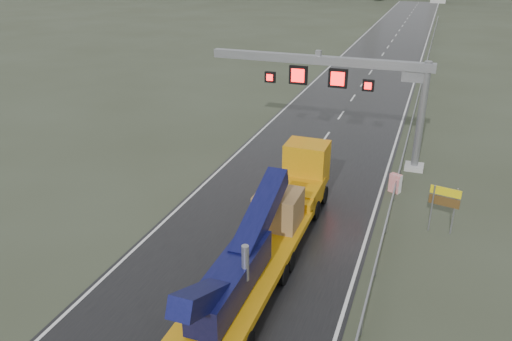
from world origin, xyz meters
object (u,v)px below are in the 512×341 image
at_px(exit_sign_pair, 444,201).
at_px(striped_barrier, 395,183).
at_px(sign_gantry, 349,80).
at_px(heavy_haul_truck, 271,226).

distance_m(exit_sign_pair, striped_barrier, 4.97).
relative_size(exit_sign_pair, striped_barrier, 2.23).
relative_size(sign_gantry, striped_barrier, 12.83).
xyz_separation_m(heavy_haul_truck, striped_barrier, (4.87, 9.10, -1.05)).
relative_size(sign_gantry, heavy_haul_truck, 0.83).
relative_size(heavy_haul_truck, exit_sign_pair, 6.93).
height_order(sign_gantry, heavy_haul_truck, sign_gantry).
bearing_deg(exit_sign_pair, heavy_haul_truck, -134.41).
height_order(sign_gantry, exit_sign_pair, sign_gantry).
xyz_separation_m(exit_sign_pair, striped_barrier, (-2.68, 4.00, -1.23)).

